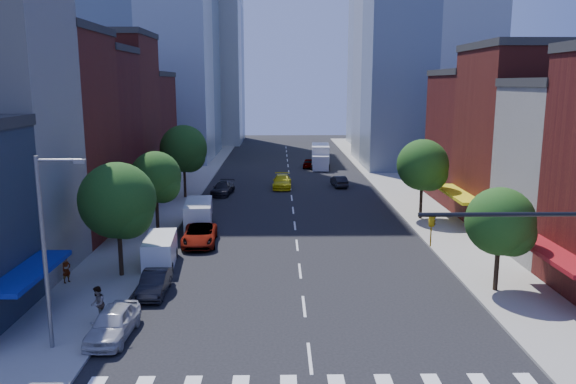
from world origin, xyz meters
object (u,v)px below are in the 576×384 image
(parked_car_second, at_px, (155,283))
(traffic_car_oncoming, at_px, (339,181))
(box_truck, at_px, (320,157))
(pedestrian_near, at_px, (66,270))
(parked_car_third, at_px, (200,235))
(cargo_van_near, at_px, (160,252))
(parked_car_rear, at_px, (223,188))
(traffic_car_far, at_px, (309,163))
(pedestrian_far, at_px, (98,304))
(cargo_van_far, at_px, (199,215))
(taxi, at_px, (282,182))
(parked_car_front, at_px, (113,323))

(parked_car_second, relative_size, traffic_car_oncoming, 1.03)
(box_truck, distance_m, pedestrian_near, 51.99)
(parked_car_third, height_order, cargo_van_near, cargo_van_near)
(parked_car_rear, xyz_separation_m, traffic_car_far, (10.67, 19.94, -0.02))
(traffic_car_far, bearing_deg, traffic_car_oncoming, 107.49)
(pedestrian_far, bearing_deg, cargo_van_far, 160.91)
(parked_car_third, distance_m, parked_car_rear, 19.66)
(parked_car_second, bearing_deg, traffic_car_oncoming, 66.12)
(pedestrian_far, bearing_deg, taxi, 153.87)
(parked_car_second, bearing_deg, parked_car_front, -98.63)
(traffic_car_oncoming, relative_size, traffic_car_far, 1.00)
(traffic_car_far, distance_m, box_truck, 1.89)
(parked_car_front, relative_size, cargo_van_far, 0.79)
(pedestrian_far, bearing_deg, traffic_car_far, 153.97)
(cargo_van_far, height_order, taxi, cargo_van_far)
(parked_car_rear, height_order, cargo_van_far, cargo_van_far)
(parked_car_second, xyz_separation_m, traffic_car_oncoming, (14.57, 34.60, -0.02))
(parked_car_third, bearing_deg, taxi, 71.17)
(parked_car_rear, height_order, traffic_car_oncoming, parked_car_rear)
(parked_car_front, bearing_deg, parked_car_second, 84.80)
(parked_car_front, bearing_deg, parked_car_rear, 89.40)
(box_truck, bearing_deg, pedestrian_near, -108.09)
(traffic_car_far, bearing_deg, parked_car_third, 82.24)
(taxi, distance_m, traffic_car_oncoming, 6.89)
(parked_car_third, relative_size, traffic_car_far, 1.35)
(parked_car_third, bearing_deg, pedestrian_far, -106.07)
(pedestrian_near, bearing_deg, cargo_van_far, 6.75)
(parked_car_second, bearing_deg, parked_car_rear, 86.86)
(pedestrian_near, bearing_deg, taxi, 8.75)
(pedestrian_far, bearing_deg, parked_car_front, 25.27)
(cargo_van_far, bearing_deg, traffic_car_oncoming, 48.87)
(cargo_van_far, bearing_deg, cargo_van_near, -102.20)
(cargo_van_far, distance_m, pedestrian_far, 19.44)
(parked_car_second, xyz_separation_m, parked_car_third, (1.23, 10.33, 0.08))
(parked_car_second, height_order, taxi, taxi)
(parked_car_third, bearing_deg, parked_car_second, -100.15)
(parked_car_third, xyz_separation_m, pedestrian_near, (-7.00, -8.68, 0.21))
(parked_car_third, height_order, cargo_van_far, cargo_van_far)
(parked_car_front, distance_m, parked_car_third, 16.22)
(pedestrian_near, bearing_deg, traffic_car_oncoming, -0.17)
(parked_car_third, relative_size, cargo_van_far, 0.96)
(parked_car_third, relative_size, traffic_car_oncoming, 1.36)
(parked_car_front, height_order, traffic_car_oncoming, parked_car_front)
(traffic_car_far, xyz_separation_m, pedestrian_near, (-17.54, -48.28, 0.28))
(traffic_car_oncoming, bearing_deg, pedestrian_near, 51.37)
(parked_car_second, xyz_separation_m, pedestrian_far, (-2.03, -4.10, 0.39))
(parked_car_third, distance_m, taxi, 24.36)
(traffic_car_oncoming, bearing_deg, pedestrian_far, 59.85)
(parked_car_rear, distance_m, traffic_car_far, 22.61)
(cargo_van_near, bearing_deg, pedestrian_near, -149.45)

